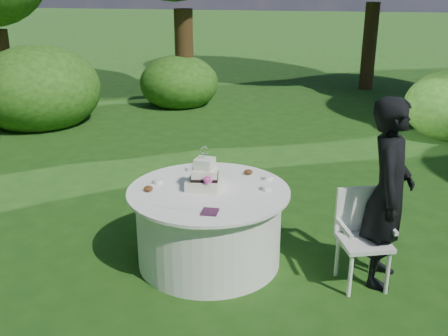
{
  "coord_description": "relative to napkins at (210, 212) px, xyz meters",
  "views": [
    {
      "loc": [
        0.97,
        -4.52,
        2.69
      ],
      "look_at": [
        0.15,
        0.0,
        1.0
      ],
      "focal_mm": 42.0,
      "sensor_mm": 36.0,
      "label": 1
    }
  ],
  "objects": [
    {
      "name": "votives",
      "position": [
        -0.05,
        0.76,
        0.01
      ],
      "size": [
        1.17,
        0.51,
        0.04
      ],
      "color": "white",
      "rests_on": "table"
    },
    {
      "name": "ground",
      "position": [
        -0.12,
        0.51,
        -0.78
      ],
      "size": [
        80.0,
        80.0,
        0.0
      ],
      "primitive_type": "plane",
      "color": "#183E11",
      "rests_on": "ground"
    },
    {
      "name": "petal_cups",
      "position": [
        -0.24,
        0.68,
        0.02
      ],
      "size": [
        0.96,
        0.7,
        0.05
      ],
      "color": "#562D16",
      "rests_on": "table"
    },
    {
      "name": "table",
      "position": [
        -0.12,
        0.51,
        -0.39
      ],
      "size": [
        1.56,
        1.56,
        0.77
      ],
      "color": "silver",
      "rests_on": "ground"
    },
    {
      "name": "napkins",
      "position": [
        0.0,
        0.0,
        0.0
      ],
      "size": [
        0.14,
        0.14,
        0.02
      ],
      "primitive_type": "cube",
      "color": "#441D3A",
      "rests_on": "table"
    },
    {
      "name": "cake",
      "position": [
        -0.16,
        0.54,
        0.1
      ],
      "size": [
        0.33,
        0.34,
        0.43
      ],
      "color": "white",
      "rests_on": "table"
    },
    {
      "name": "feather_plume",
      "position": [
        -0.29,
        0.05,
        -0.0
      ],
      "size": [
        0.48,
        0.07,
        0.01
      ],
      "primitive_type": "ellipsoid",
      "color": "white",
      "rests_on": "table"
    },
    {
      "name": "chair",
      "position": [
        1.32,
        0.41,
        -0.26
      ],
      "size": [
        0.54,
        0.54,
        0.89
      ],
      "color": "silver",
      "rests_on": "ground"
    },
    {
      "name": "guest",
      "position": [
        1.53,
        0.47,
        0.09
      ],
      "size": [
        0.53,
        0.7,
        1.74
      ],
      "primitive_type": "imported",
      "rotation": [
        0.0,
        0.0,
        1.38
      ],
      "color": "black",
      "rests_on": "ground"
    }
  ]
}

